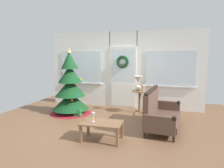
{
  "coord_description": "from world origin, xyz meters",
  "views": [
    {
      "loc": [
        1.52,
        -4.57,
        1.74
      ],
      "look_at": [
        0.05,
        0.55,
        1.0
      ],
      "focal_mm": 32.49,
      "sensor_mm": 36.0,
      "label": 1
    }
  ],
  "objects": [
    {
      "name": "settee_sofa",
      "position": [
        1.3,
        0.3,
        0.38
      ],
      "size": [
        0.85,
        1.63,
        0.96
      ],
      "color": "black",
      "rests_on": "ground"
    },
    {
      "name": "side_table",
      "position": [
        0.66,
        1.47,
        0.49
      ],
      "size": [
        0.5,
        0.48,
        0.7
      ],
      "color": "brown",
      "rests_on": "ground"
    },
    {
      "name": "christmas_tree",
      "position": [
        -1.36,
        0.89,
        0.7
      ],
      "size": [
        1.25,
        1.25,
        1.95
      ],
      "color": "#4C331E",
      "rests_on": "ground"
    },
    {
      "name": "gift_box",
      "position": [
        -1.01,
        0.64,
        0.1
      ],
      "size": [
        0.21,
        0.18,
        0.21
      ],
      "primitive_type": "cube",
      "color": "#266633",
      "rests_on": "ground"
    },
    {
      "name": "wine_glass",
      "position": [
        0.03,
        -0.77,
        0.53
      ],
      "size": [
        0.08,
        0.08,
        0.2
      ],
      "color": "silver",
      "rests_on": "coffee_table"
    },
    {
      "name": "flower_vase",
      "position": [
        0.76,
        1.41,
        0.81
      ],
      "size": [
        0.11,
        0.1,
        0.35
      ],
      "color": "tan",
      "rests_on": "side_table"
    },
    {
      "name": "table_lamp",
      "position": [
        0.6,
        1.51,
        0.98
      ],
      "size": [
        0.28,
        0.28,
        0.44
      ],
      "color": "silver",
      "rests_on": "side_table"
    },
    {
      "name": "coffee_table",
      "position": [
        0.2,
        -0.76,
        0.33
      ],
      "size": [
        0.86,
        0.55,
        0.39
      ],
      "color": "brown",
      "rests_on": "ground"
    },
    {
      "name": "ground_plane",
      "position": [
        0.0,
        0.0,
        0.0
      ],
      "size": [
        6.76,
        6.76,
        0.0
      ],
      "primitive_type": "plane",
      "color": "brown"
    },
    {
      "name": "back_wall_with_door",
      "position": [
        0.0,
        2.08,
        1.28
      ],
      "size": [
        5.2,
        0.19,
        2.55
      ],
      "color": "white",
      "rests_on": "ground"
    }
  ]
}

